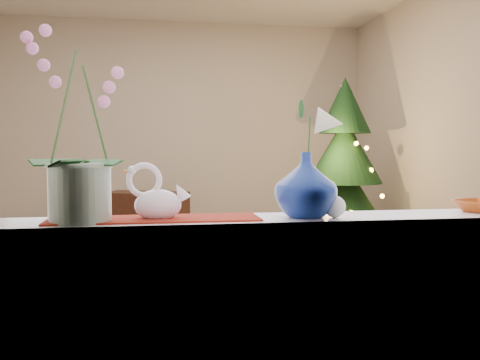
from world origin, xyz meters
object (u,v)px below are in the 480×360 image
object	(u,v)px
paperweight	(335,207)
side_table	(146,222)
blue_vase	(306,180)
amber_dish	(480,207)
xmas_tree	(344,169)
orchid_pot	(79,124)
swan	(158,193)

from	to	relation	value
paperweight	side_table	distance (m)	4.38
blue_vase	paperweight	world-z (taller)	blue_vase
blue_vase	amber_dish	size ratio (longest dim) A/B	1.68
xmas_tree	blue_vase	bearing A→B (deg)	-112.42
orchid_pot	amber_dish	xyz separation A→B (m)	(1.44, 0.04, -0.30)
swan	amber_dish	distance (m)	1.19
orchid_pot	side_table	world-z (taller)	orchid_pot
orchid_pot	swan	size ratio (longest dim) A/B	2.97
swan	xmas_tree	size ratio (longest dim) A/B	0.11
paperweight	xmas_tree	size ratio (longest dim) A/B	0.04
orchid_pot	xmas_tree	xyz separation A→B (m)	(2.20, 3.51, -0.29)
paperweight	orchid_pot	bearing A→B (deg)	178.30
swan	paperweight	distance (m)	0.60
blue_vase	amber_dish	xyz separation A→B (m)	(0.69, 0.04, -0.11)
amber_dish	side_table	distance (m)	4.45
blue_vase	side_table	world-z (taller)	blue_vase
swan	paperweight	bearing A→B (deg)	-27.46
amber_dish	xmas_tree	xyz separation A→B (m)	(0.76, 3.47, 0.00)
swan	blue_vase	bearing A→B (deg)	-25.29
swan	xmas_tree	bearing A→B (deg)	37.70
paperweight	amber_dish	world-z (taller)	paperweight
blue_vase	xmas_tree	bearing A→B (deg)	67.58
amber_dish	side_table	world-z (taller)	amber_dish
blue_vase	paperweight	bearing A→B (deg)	-15.61
blue_vase	swan	bearing A→B (deg)	177.78
paperweight	amber_dish	xyz separation A→B (m)	(0.59, 0.06, -0.02)
xmas_tree	side_table	bearing A→B (deg)	160.03
orchid_pot	swan	bearing A→B (deg)	4.83
swan	orchid_pot	bearing A→B (deg)	161.77
orchid_pot	xmas_tree	world-z (taller)	xmas_tree
paperweight	side_table	bearing A→B (deg)	99.15
blue_vase	side_table	xyz separation A→B (m)	(-0.59, 4.25, -0.72)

